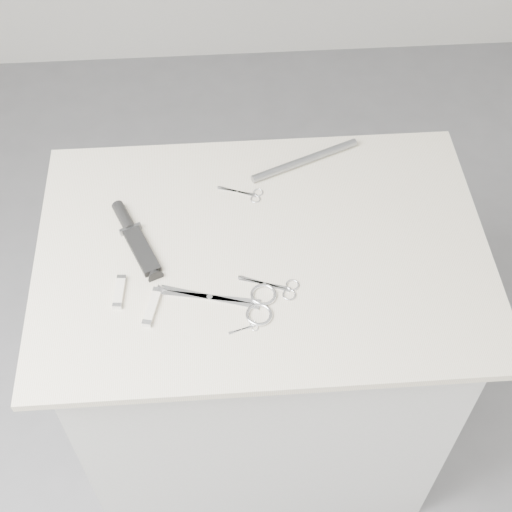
{
  "coord_description": "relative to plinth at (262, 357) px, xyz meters",
  "views": [
    {
      "loc": [
        -0.08,
        -0.99,
        2.14
      ],
      "look_at": [
        -0.02,
        -0.02,
        0.92
      ],
      "focal_mm": 50.0,
      "sensor_mm": 36.0,
      "label": 1
    }
  ],
  "objects": [
    {
      "name": "embroidery_scissors_a",
      "position": [
        0.03,
        -0.11,
        0.47
      ],
      "size": [
        0.13,
        0.08,
        0.0
      ],
      "rotation": [
        0.0,
        0.0,
        -0.36
      ],
      "color": "silver",
      "rests_on": "display_board"
    },
    {
      "name": "pocket_knife_b",
      "position": [
        -0.31,
        -0.1,
        0.48
      ],
      "size": [
        0.02,
        0.08,
        0.01
      ],
      "rotation": [
        0.0,
        0.0,
        1.49
      ],
      "color": "silver",
      "rests_on": "display_board"
    },
    {
      "name": "plinth",
      "position": [
        0.0,
        0.0,
        0.0
      ],
      "size": [
        0.9,
        0.6,
        0.9
      ],
      "primitive_type": "cube",
      "color": "silver",
      "rests_on": "ground"
    },
    {
      "name": "metal_rail",
      "position": [
        0.12,
        0.26,
        0.48
      ],
      "size": [
        0.27,
        0.13,
        0.02
      ],
      "primitive_type": "cylinder",
      "rotation": [
        0.0,
        1.57,
        0.4
      ],
      "color": "gray",
      "rests_on": "display_board"
    },
    {
      "name": "ground",
      "position": [
        0.0,
        0.0,
        -0.46
      ],
      "size": [
        4.0,
        4.0,
        0.01
      ],
      "primitive_type": "cube",
      "color": "slate",
      "rests_on": "ground"
    },
    {
      "name": "pocket_knife_a",
      "position": [
        -0.24,
        -0.14,
        0.48
      ],
      "size": [
        0.04,
        0.1,
        0.01
      ],
      "rotation": [
        0.0,
        0.0,
        1.32
      ],
      "color": "silver",
      "rests_on": "display_board"
    },
    {
      "name": "large_shears",
      "position": [
        -0.05,
        -0.14,
        0.47
      ],
      "size": [
        0.25,
        0.12,
        0.01
      ],
      "rotation": [
        0.0,
        0.0,
        -0.25
      ],
      "color": "silver",
      "rests_on": "display_board"
    },
    {
      "name": "display_board",
      "position": [
        0.0,
        0.0,
        0.46
      ],
      "size": [
        1.0,
        0.7,
        0.02
      ],
      "primitive_type": "cube",
      "color": "beige",
      "rests_on": "plinth"
    },
    {
      "name": "tiny_scissors",
      "position": [
        -0.05,
        -0.21,
        0.47
      ],
      "size": [
        0.06,
        0.03,
        0.0
      ],
      "rotation": [
        0.0,
        0.0,
        0.28
      ],
      "color": "silver",
      "rests_on": "display_board"
    },
    {
      "name": "sheathed_knife",
      "position": [
        -0.29,
        0.05,
        0.48
      ],
      "size": [
        0.12,
        0.22,
        0.03
      ],
      "rotation": [
        0.0,
        0.0,
        1.98
      ],
      "color": "black",
      "rests_on": "display_board"
    },
    {
      "name": "embroidery_scissors_b",
      "position": [
        -0.02,
        0.17,
        0.47
      ],
      "size": [
        0.11,
        0.06,
        0.0
      ],
      "rotation": [
        0.0,
        0.0,
        -0.36
      ],
      "color": "silver",
      "rests_on": "display_board"
    }
  ]
}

